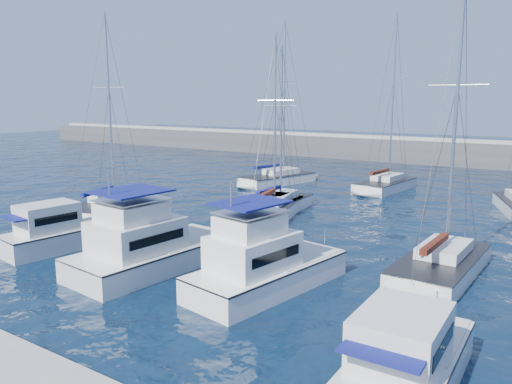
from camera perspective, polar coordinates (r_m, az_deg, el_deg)
The scene contains 12 objects.
ground at distance 25.87m, azimuth -6.11°, elevation -9.10°, with size 220.00×220.00×0.00m, color black.
breakwater at distance 72.85m, azimuth 20.80°, elevation 3.88°, with size 160.00×6.00×4.45m.
motor_yacht_port_outer at distance 31.52m, azimuth -21.68°, elevation -4.40°, with size 3.48×7.05×3.20m.
motor_yacht_port_inner at distance 26.32m, azimuth -12.26°, elevation -6.34°, with size 4.75×9.20×4.69m.
motor_yacht_stbd_inner at distance 23.05m, azimuth 0.74°, elevation -8.53°, with size 4.59×8.62×4.69m.
motor_yacht_stbd_outer at distance 16.27m, azimuth 16.62°, elevation -18.30°, with size 2.85×6.65×3.20m.
sailboat_mid_a at distance 40.18m, azimuth -16.45°, elevation -1.57°, with size 4.95×8.45×15.29m.
sailboat_mid_b at distance 37.25m, azimuth 1.73°, elevation -2.10°, with size 4.84×8.67×13.70m.
sailboat_mid_c at distance 38.88m, azimuth 2.34°, elevation -1.56°, with size 3.43×7.75×13.02m.
sailboat_mid_d at distance 26.81m, azimuth 20.38°, elevation -7.82°, with size 3.49×8.10×14.96m.
sailboat_back_a at distance 51.96m, azimuth 2.52°, elevation 1.56°, with size 5.23×8.94×16.79m.
sailboat_back_b at distance 49.72m, azimuth 14.57°, elevation 0.82°, with size 4.04×8.09×17.01m.
Camera 1 is at (15.56, -18.76, 8.68)m, focal length 35.00 mm.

